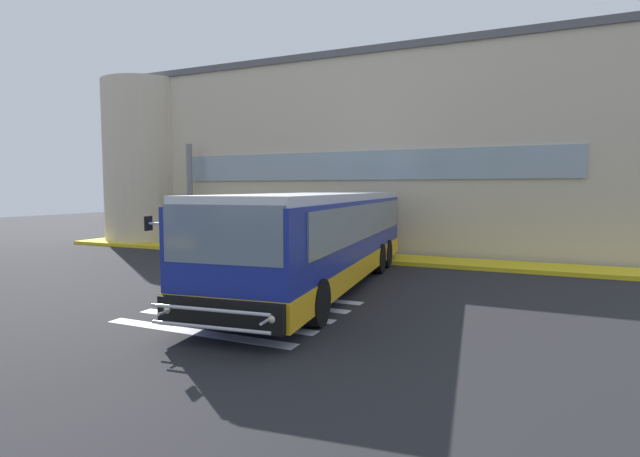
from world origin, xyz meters
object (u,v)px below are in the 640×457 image
(bus_main_foreground, at_px, (322,241))
(passenger_by_doorway, at_px, (210,227))
(passenger_at_curb_edge, at_px, (231,228))
(entry_support_column, at_px, (190,194))
(passenger_near_column, at_px, (193,225))
(safety_bollard_yellow, at_px, (288,248))

(bus_main_foreground, xyz_separation_m, passenger_by_doorway, (-8.14, 5.59, -0.26))
(bus_main_foreground, height_order, passenger_at_curb_edge, bus_main_foreground)
(entry_support_column, xyz_separation_m, passenger_near_column, (0.80, -0.79, -1.45))
(bus_main_foreground, bearing_deg, passenger_at_curb_edge, 142.18)
(passenger_near_column, xyz_separation_m, safety_bollard_yellow, (5.52, -1.01, -0.66))
(passenger_at_curb_edge, bearing_deg, passenger_by_doorway, 165.76)
(passenger_at_curb_edge, height_order, safety_bollard_yellow, passenger_at_curb_edge)
(passenger_near_column, bearing_deg, bus_main_foreground, -31.14)
(passenger_at_curb_edge, bearing_deg, safety_bollard_yellow, -13.94)
(entry_support_column, bearing_deg, passenger_by_doorway, -21.03)
(entry_support_column, xyz_separation_m, passenger_at_curb_edge, (3.05, -0.99, -1.48))
(entry_support_column, relative_size, safety_bollard_yellow, 5.36)
(entry_support_column, bearing_deg, passenger_near_column, -44.68)
(bus_main_foreground, relative_size, passenger_by_doorway, 7.34)
(entry_support_column, xyz_separation_m, passenger_by_doorway, (1.65, -0.63, -1.48))
(entry_support_column, relative_size, passenger_near_column, 2.88)
(entry_support_column, bearing_deg, bus_main_foreground, -32.43)
(bus_main_foreground, distance_m, passenger_at_curb_edge, 8.53)
(passenger_near_column, height_order, safety_bollard_yellow, passenger_near_column)
(passenger_by_doorway, relative_size, passenger_at_curb_edge, 1.00)
(safety_bollard_yellow, bearing_deg, entry_support_column, 164.09)
(safety_bollard_yellow, bearing_deg, bus_main_foreground, -51.83)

